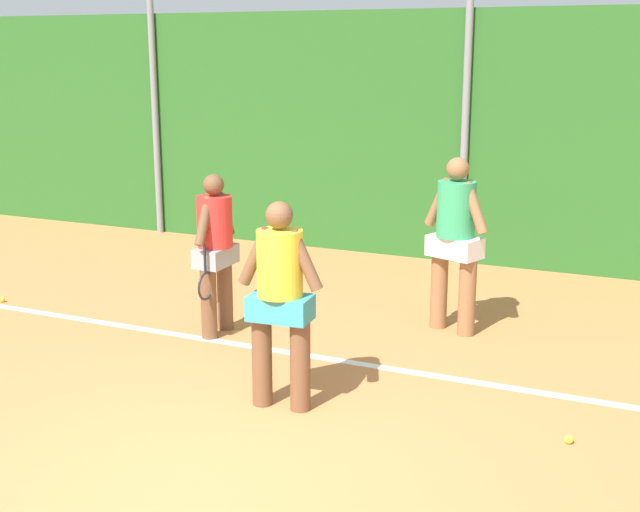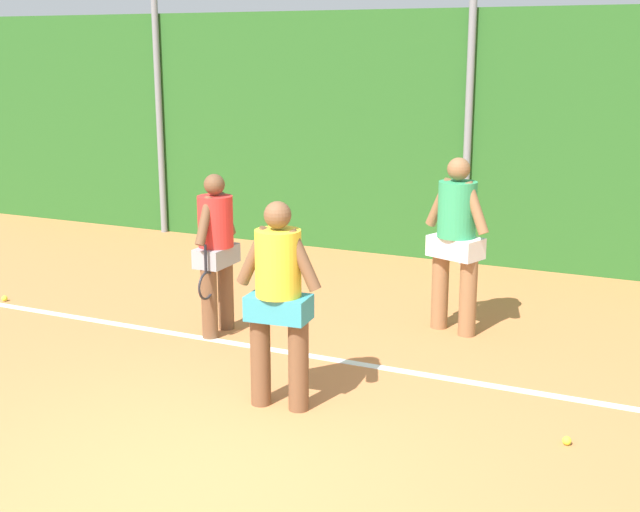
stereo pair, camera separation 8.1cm
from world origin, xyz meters
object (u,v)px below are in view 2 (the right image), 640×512
Objects in this scene: tennis_ball_5 at (567,441)px; player_foreground_near at (279,294)px; tennis_ball_1 at (5,298)px; player_midcourt at (216,246)px; player_backcourt_far at (456,236)px.

player_foreground_near is at bearing -172.97° from tennis_ball_5.
player_foreground_near is 4.51m from tennis_ball_1.
player_backcourt_far reaches higher than player_midcourt.
player_midcourt is at bearing 131.22° from player_foreground_near.
player_foreground_near is 0.95× the size of player_backcourt_far.
player_backcourt_far reaches higher than tennis_ball_1.
tennis_ball_5 is at bearing 73.16° from player_midcourt.
player_foreground_near is 2.52m from player_backcourt_far.
player_midcourt reaches higher than tennis_ball_1.
player_midcourt is (-1.41, 1.35, -0.04)m from player_foreground_near.
player_foreground_near is 1.04× the size of player_midcourt.
player_foreground_near is 25.63× the size of tennis_ball_5.
player_midcourt is at bearing 46.51° from player_backcourt_far.
player_foreground_near is at bearing 45.81° from player_midcourt.
tennis_ball_1 is at bearing 158.28° from player_foreground_near.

